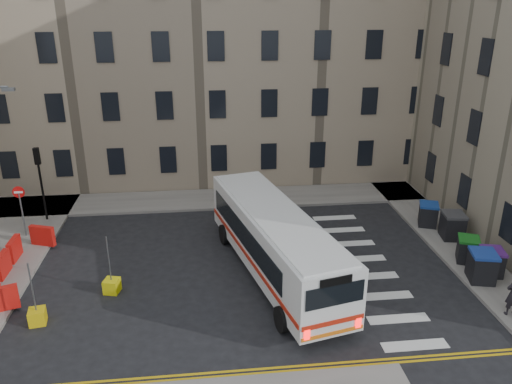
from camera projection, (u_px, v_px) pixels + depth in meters
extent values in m
plane|color=black|center=(279.00, 268.00, 22.96)|extent=(120.00, 120.00, 0.00)
cube|color=slate|center=(159.00, 201.00, 30.28)|extent=(36.00, 3.20, 0.15)
cube|color=slate|center=(428.00, 221.00, 27.57)|extent=(2.40, 26.00, 0.15)
cube|color=gray|center=(143.00, 55.00, 33.70)|extent=(38.00, 10.50, 16.00)
cylinder|color=black|center=(43.00, 192.00, 27.10)|extent=(0.12, 0.12, 3.20)
cube|color=black|center=(37.00, 156.00, 26.36)|extent=(0.28, 0.22, 0.90)
cylinder|color=#595B5E|center=(23.00, 214.00, 25.34)|extent=(0.08, 0.08, 2.40)
cube|color=red|center=(17.00, 186.00, 24.80)|extent=(0.60, 0.04, 0.60)
cube|color=red|center=(3.00, 265.00, 21.92)|extent=(0.25, 1.25, 1.00)
cube|color=red|center=(15.00, 249.00, 23.31)|extent=(0.25, 1.25, 1.00)
cube|color=red|center=(42.00, 236.00, 24.61)|extent=(1.26, 0.66, 1.00)
cube|color=red|center=(1.00, 299.00, 19.42)|extent=(1.26, 0.66, 1.00)
cube|color=silver|center=(275.00, 239.00, 21.79)|extent=(4.96, 11.26, 2.49)
cube|color=black|center=(244.00, 235.00, 21.76)|extent=(2.08, 8.56, 1.00)
cube|color=black|center=(296.00, 227.00, 22.55)|extent=(2.08, 8.56, 1.00)
cube|color=black|center=(236.00, 191.00, 26.53)|extent=(2.15, 0.57, 1.10)
cube|color=black|center=(335.00, 295.00, 16.79)|extent=(2.15, 0.57, 0.80)
cube|color=#AC1E0E|center=(247.00, 256.00, 21.61)|extent=(2.53, 10.50, 0.18)
cube|color=#AC1E0E|center=(300.00, 247.00, 22.41)|extent=(2.53, 10.50, 0.18)
cube|color=#FF0C0C|center=(307.00, 335.00, 16.95)|extent=(0.23, 0.10, 0.40)
cube|color=#FF0C0C|center=(358.00, 323.00, 17.58)|extent=(0.23, 0.10, 0.40)
cylinder|color=black|center=(224.00, 234.00, 25.09)|extent=(0.50, 1.04, 1.00)
cylinder|color=black|center=(270.00, 227.00, 25.88)|extent=(0.50, 1.04, 1.00)
cylinder|color=black|center=(282.00, 319.00, 18.44)|extent=(0.50, 1.04, 1.00)
cylinder|color=black|center=(341.00, 306.00, 19.22)|extent=(0.50, 1.04, 1.00)
cube|color=black|center=(482.00, 267.00, 21.49)|extent=(1.24, 1.36, 1.21)
cube|color=navy|center=(484.00, 254.00, 21.25)|extent=(1.30, 1.42, 0.13)
cube|color=black|center=(491.00, 263.00, 22.00)|extent=(1.10, 1.20, 1.07)
cube|color=#4E1D70|center=(493.00, 251.00, 21.78)|extent=(1.15, 1.26, 0.11)
cube|color=black|center=(467.00, 251.00, 23.08)|extent=(1.20, 1.28, 1.06)
cube|color=#16661B|center=(469.00, 239.00, 22.87)|extent=(1.26, 1.34, 0.11)
cube|color=black|center=(452.00, 227.00, 25.33)|extent=(1.17, 1.30, 1.21)
cube|color=#343336|center=(454.00, 215.00, 25.08)|extent=(1.23, 1.36, 0.13)
cube|color=black|center=(428.00, 215.00, 26.79)|extent=(1.24, 1.32, 1.11)
cube|color=navy|center=(429.00, 205.00, 26.57)|extent=(1.30, 1.38, 0.12)
cube|color=gold|center=(37.00, 317.00, 18.93)|extent=(0.69, 0.69, 0.60)
cube|color=#D5CA0C|center=(112.00, 286.00, 20.95)|extent=(0.73, 0.73, 0.60)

